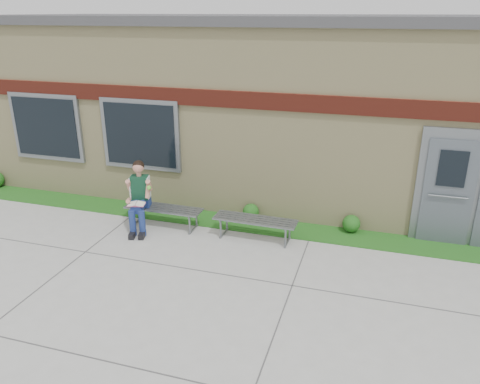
% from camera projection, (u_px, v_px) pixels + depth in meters
% --- Properties ---
extents(ground, '(80.00, 80.00, 0.00)m').
position_uv_depth(ground, '(226.00, 292.00, 7.65)').
color(ground, '#9E9E99').
rests_on(ground, ground).
extents(grass_strip, '(16.00, 0.80, 0.02)m').
position_uv_depth(grass_strip, '(265.00, 226.00, 9.96)').
color(grass_strip, '#1B4C14').
rests_on(grass_strip, ground).
extents(school_building, '(16.20, 6.22, 4.20)m').
position_uv_depth(school_building, '(298.00, 101.00, 12.22)').
color(school_building, beige).
rests_on(school_building, ground).
extents(bench_left, '(1.66, 0.47, 0.43)m').
position_uv_depth(bench_left, '(164.00, 212.00, 9.87)').
color(bench_left, slate).
rests_on(bench_left, ground).
extents(bench_right, '(1.67, 0.50, 0.43)m').
position_uv_depth(bench_right, '(255.00, 223.00, 9.32)').
color(bench_right, slate).
rests_on(bench_right, ground).
extents(girl, '(0.63, 0.95, 1.44)m').
position_uv_depth(girl, '(139.00, 196.00, 9.65)').
color(girl, navy).
rests_on(girl, ground).
extents(shrub_mid, '(0.35, 0.35, 0.35)m').
position_uv_depth(shrub_mid, '(251.00, 212.00, 10.22)').
color(shrub_mid, '#1B4C14').
rests_on(shrub_mid, grass_strip).
extents(shrub_east, '(0.36, 0.36, 0.36)m').
position_uv_depth(shrub_east, '(351.00, 224.00, 9.63)').
color(shrub_east, '#1B4C14').
rests_on(shrub_east, grass_strip).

